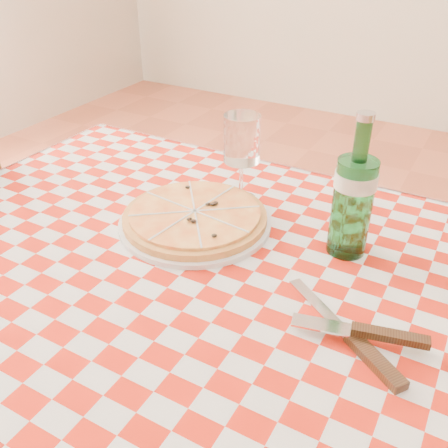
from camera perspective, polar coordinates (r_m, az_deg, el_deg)
The scene contains 6 objects.
dining_table at distance 0.91m, azimuth -0.76°, elevation -10.61°, with size 1.20×0.80×0.75m.
tablecloth at distance 0.85m, azimuth -0.80°, elevation -5.90°, with size 1.30×0.90×0.01m, color #A7170A.
pizza_plate at distance 0.97m, azimuth -3.34°, elevation 0.90°, with size 0.30×0.30×0.04m, color #C78342, non-canonical shape.
water_bottle at distance 0.86m, azimuth 14.73°, elevation 4.13°, with size 0.07×0.07×0.26m, color #196727, non-canonical shape.
wine_glass at distance 1.02m, azimuth 2.01°, elevation 7.37°, with size 0.07×0.07×0.19m, color white, non-canonical shape.
cutlery at distance 0.74m, azimuth 14.26°, elevation -11.81°, with size 0.27×0.22×0.03m, color silver, non-canonical shape.
Camera 1 is at (0.34, -0.58, 1.27)m, focal length 40.00 mm.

